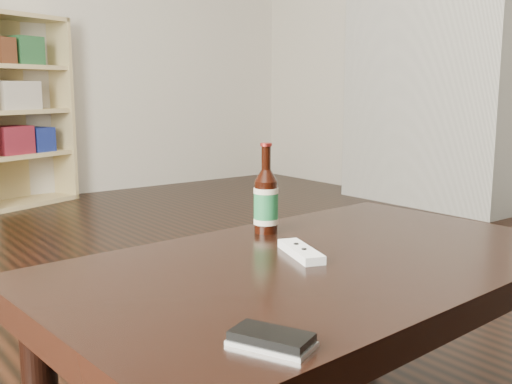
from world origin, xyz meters
TOP-DOWN VIEW (x-y plane):
  - floor at (0.00, 0.00)m, footprint 5.00×6.00m
  - bookshelf at (0.21, 2.85)m, footprint 0.73×0.53m
  - coffee_table at (-0.13, -0.42)m, footprint 1.17×0.73m
  - beer_bottle at (-0.08, -0.17)m, footprint 0.07×0.07m
  - phone at (-0.47, -0.69)m, footprint 0.10×0.13m
  - remote at (-0.15, -0.38)m, footprint 0.10×0.16m

SIDE VIEW (x-z plane):
  - floor at x=0.00m, z-range -0.01..0.00m
  - coffee_table at x=-0.13m, z-range 0.16..0.58m
  - remote at x=-0.15m, z-range 0.42..0.44m
  - phone at x=-0.47m, z-range 0.42..0.44m
  - beer_bottle at x=-0.08m, z-range 0.39..0.61m
  - bookshelf at x=0.21m, z-range 0.03..1.27m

